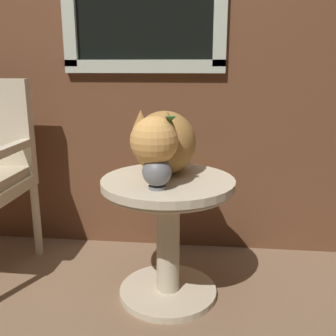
{
  "coord_description": "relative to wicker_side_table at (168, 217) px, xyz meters",
  "views": [
    {
      "loc": [
        0.42,
        -1.44,
        1.06
      ],
      "look_at": [
        0.24,
        0.19,
        0.62
      ],
      "focal_mm": 41.58,
      "sensor_mm": 36.0,
      "label": 1
    }
  ],
  "objects": [
    {
      "name": "ground_plane",
      "position": [
        -0.24,
        -0.19,
        -0.39
      ],
      "size": [
        6.0,
        6.0,
        0.0
      ],
      "primitive_type": "plane",
      "color": "#7F6047"
    },
    {
      "name": "pewter_vase_with_ivy",
      "position": [
        -0.03,
        -0.14,
        0.27
      ],
      "size": [
        0.14,
        0.12,
        0.29
      ],
      "color": "slate",
      "rests_on": "wicker_side_table"
    },
    {
      "name": "wicker_side_table",
      "position": [
        0.0,
        0.0,
        0.0
      ],
      "size": [
        0.59,
        0.59,
        0.57
      ],
      "color": "beige",
      "rests_on": "ground_plane"
    },
    {
      "name": "back_wall",
      "position": [
        -0.24,
        0.55,
        0.91
      ],
      "size": [
        4.0,
        0.07,
        2.6
      ],
      "color": "brown",
      "rests_on": "ground_plane"
    },
    {
      "name": "cat",
      "position": [
        -0.03,
        0.06,
        0.33
      ],
      "size": [
        0.31,
        0.7,
        0.32
      ],
      "color": "#AD7A3D",
      "rests_on": "wicker_side_table"
    }
  ]
}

